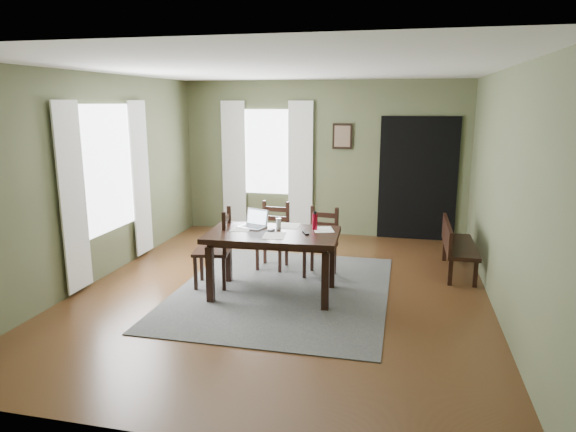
% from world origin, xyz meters
% --- Properties ---
extents(ground, '(5.00, 6.00, 0.01)m').
position_xyz_m(ground, '(0.00, 0.00, -0.01)').
color(ground, '#492C16').
extents(room_shell, '(5.02, 6.02, 2.71)m').
position_xyz_m(room_shell, '(0.00, 0.00, 1.80)').
color(room_shell, '#535A3A').
rests_on(room_shell, ground).
extents(rug, '(2.60, 3.20, 0.01)m').
position_xyz_m(rug, '(0.00, 0.00, 0.01)').
color(rug, '#414141').
rests_on(rug, ground).
extents(dining_table, '(1.61, 1.01, 0.78)m').
position_xyz_m(dining_table, '(-0.08, -0.16, 0.70)').
color(dining_table, black).
rests_on(dining_table, rug).
extents(chair_end, '(0.51, 0.51, 1.01)m').
position_xyz_m(chair_end, '(-0.86, -0.03, 0.50)').
color(chair_end, black).
rests_on(chair_end, rug).
extents(chair_back_left, '(0.43, 0.43, 0.93)m').
position_xyz_m(chair_back_left, '(-0.35, 0.88, 0.46)').
color(chair_back_left, black).
rests_on(chair_back_left, rug).
extents(chair_back_right, '(0.46, 0.46, 0.92)m').
position_xyz_m(chair_back_right, '(0.37, 0.69, 0.45)').
color(chair_back_right, black).
rests_on(chair_back_right, rug).
extents(bench, '(0.41, 1.27, 0.71)m').
position_xyz_m(bench, '(2.16, 1.22, 0.43)').
color(bench, black).
rests_on(bench, ground).
extents(laptop, '(0.38, 0.34, 0.22)m').
position_xyz_m(laptop, '(-0.37, 0.05, 0.85)').
color(laptop, '#B7B7BC').
rests_on(laptop, dining_table).
extents(computer_mouse, '(0.08, 0.10, 0.03)m').
position_xyz_m(computer_mouse, '(-0.11, -0.13, 0.81)').
color(computer_mouse, '#3F3F42').
rests_on(computer_mouse, dining_table).
extents(tv_remote, '(0.11, 0.16, 0.02)m').
position_xyz_m(tv_remote, '(0.31, -0.14, 0.80)').
color(tv_remote, black).
rests_on(tv_remote, dining_table).
extents(drinking_glass, '(0.08, 0.08, 0.14)m').
position_xyz_m(drinking_glass, '(-0.05, 0.00, 0.86)').
color(drinking_glass, silver).
rests_on(drinking_glass, dining_table).
extents(water_bottle, '(0.09, 0.09, 0.23)m').
position_xyz_m(water_bottle, '(0.39, 0.08, 0.90)').
color(water_bottle, maroon).
rests_on(water_bottle, dining_table).
extents(paper_a, '(0.26, 0.32, 0.00)m').
position_xyz_m(paper_a, '(-0.50, -0.08, 0.80)').
color(paper_a, white).
rests_on(paper_a, dining_table).
extents(paper_c, '(0.27, 0.34, 0.00)m').
position_xyz_m(paper_c, '(0.04, 0.20, 0.80)').
color(paper_c, white).
rests_on(paper_c, dining_table).
extents(paper_d, '(0.32, 0.36, 0.00)m').
position_xyz_m(paper_d, '(0.49, 0.10, 0.80)').
color(paper_d, white).
rests_on(paper_d, dining_table).
extents(paper_e, '(0.29, 0.36, 0.00)m').
position_xyz_m(paper_e, '(-0.03, -0.32, 0.80)').
color(paper_e, white).
rests_on(paper_e, dining_table).
extents(window_left, '(0.01, 1.30, 1.70)m').
position_xyz_m(window_left, '(-2.47, 0.20, 1.45)').
color(window_left, white).
rests_on(window_left, ground).
extents(window_back, '(1.00, 0.01, 1.50)m').
position_xyz_m(window_back, '(-1.00, 2.97, 1.45)').
color(window_back, white).
rests_on(window_back, ground).
extents(curtain_left_near, '(0.03, 0.48, 2.30)m').
position_xyz_m(curtain_left_near, '(-2.44, -0.62, 1.20)').
color(curtain_left_near, silver).
rests_on(curtain_left_near, ground).
extents(curtain_left_far, '(0.03, 0.48, 2.30)m').
position_xyz_m(curtain_left_far, '(-2.44, 1.02, 1.20)').
color(curtain_left_far, silver).
rests_on(curtain_left_far, ground).
extents(curtain_back_left, '(0.44, 0.03, 2.30)m').
position_xyz_m(curtain_back_left, '(-1.62, 2.94, 1.20)').
color(curtain_back_left, silver).
rests_on(curtain_back_left, ground).
extents(curtain_back_right, '(0.44, 0.03, 2.30)m').
position_xyz_m(curtain_back_right, '(-0.38, 2.94, 1.20)').
color(curtain_back_right, silver).
rests_on(curtain_back_right, ground).
extents(framed_picture, '(0.34, 0.03, 0.44)m').
position_xyz_m(framed_picture, '(0.35, 2.97, 1.75)').
color(framed_picture, black).
rests_on(framed_picture, ground).
extents(doorway_back, '(1.30, 0.03, 2.10)m').
position_xyz_m(doorway_back, '(1.65, 2.97, 1.05)').
color(doorway_back, black).
rests_on(doorway_back, ground).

